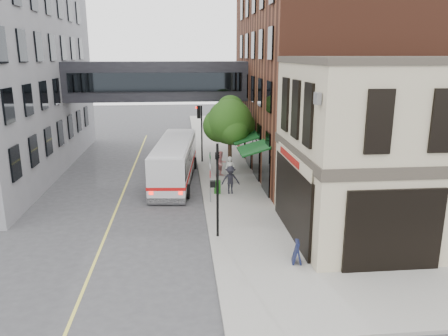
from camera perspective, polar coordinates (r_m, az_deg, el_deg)
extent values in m
plane|color=#38383A|center=(19.27, -1.53, -11.69)|extent=(120.00, 120.00, 0.00)
cube|color=gray|center=(32.51, 0.21, -0.45)|extent=(4.00, 60.00, 0.15)
cube|color=#B7A68C|center=(22.21, 21.83, 1.97)|extent=(10.00, 8.00, 8.15)
cube|color=#38332B|center=(22.20, 21.85, 2.16)|extent=(10.12, 8.12, 0.50)
cube|color=#38332B|center=(21.76, 22.91, 12.89)|extent=(10.12, 8.12, 0.30)
cube|color=black|center=(21.00, 8.85, -4.13)|extent=(0.14, 6.40, 3.40)
cube|color=black|center=(20.99, 8.74, -4.14)|extent=(0.04, 5.90, 3.00)
cube|color=maroon|center=(21.01, 8.50, 1.43)|extent=(0.03, 3.60, 0.32)
cube|color=#522719|center=(34.15, 13.81, 11.64)|extent=(12.00, 18.00, 14.00)
cube|color=#0C3615|center=(31.77, 2.31, 4.58)|extent=(1.80, 13.00, 0.40)
cube|color=black|center=(35.34, -8.71, 11.17)|extent=(14.00, 3.00, 3.00)
cube|color=black|center=(33.79, -8.84, 11.01)|extent=(13.00, 0.08, 1.40)
cube|color=black|center=(36.88, -8.59, 11.31)|extent=(13.00, 0.08, 1.40)
cylinder|color=black|center=(20.25, -0.85, -3.02)|extent=(0.12, 0.12, 4.50)
cube|color=black|center=(20.13, -1.48, -2.09)|extent=(0.25, 0.22, 0.30)
imported|color=black|center=(19.77, -0.87, 2.09)|extent=(0.20, 0.16, 1.00)
cylinder|color=black|center=(34.81, -2.92, 4.46)|extent=(0.12, 0.12, 4.50)
cube|color=black|center=(34.74, -3.29, 5.02)|extent=(0.25, 0.22, 0.30)
cube|color=black|center=(34.54, -3.32, 7.31)|extent=(0.28, 0.28, 1.00)
sphere|color=#FF0C05|center=(34.49, -3.60, 7.88)|extent=(0.18, 0.18, 0.18)
cylinder|color=gray|center=(25.24, -1.79, -1.21)|extent=(0.08, 0.08, 3.00)
cube|color=white|center=(25.06, -1.85, 0.32)|extent=(0.03, 0.75, 0.22)
cube|color=#0C591E|center=(24.93, -1.86, 1.55)|extent=(0.03, 0.70, 0.18)
cube|color=#B20C0C|center=(25.19, -1.84, -0.78)|extent=(0.03, 0.30, 0.40)
cylinder|color=#382619|center=(31.21, 0.76, 1.69)|extent=(0.28, 0.28, 2.80)
sphere|color=#1B4813|center=(30.76, 0.78, 6.05)|extent=(3.20, 3.20, 3.20)
sphere|color=#1B4813|center=(31.41, 2.13, 5.49)|extent=(2.20, 2.20, 2.20)
sphere|color=#1B4813|center=(31.04, -0.58, 5.57)|extent=(2.40, 2.40, 2.40)
sphere|color=#1B4813|center=(31.26, 0.84, 7.67)|extent=(2.00, 2.00, 2.00)
cube|color=#D8CC4C|center=(28.79, -12.98, -3.00)|extent=(0.12, 40.00, 0.01)
cube|color=silver|center=(30.09, -6.44, 0.96)|extent=(3.18, 10.45, 2.59)
cube|color=black|center=(29.99, -6.46, 1.79)|extent=(3.22, 10.28, 0.94)
cube|color=#B20C0C|center=(30.20, -6.41, 0.14)|extent=(3.24, 10.48, 0.20)
cylinder|color=black|center=(26.93, -9.58, -3.07)|extent=(0.35, 0.92, 0.89)
cylinder|color=black|center=(26.66, -4.82, -3.09)|extent=(0.35, 0.92, 0.89)
cylinder|color=black|center=(33.74, -7.68, 0.63)|extent=(0.35, 0.92, 0.89)
cylinder|color=black|center=(33.53, -3.88, 0.64)|extent=(0.35, 0.92, 0.89)
imported|color=silver|center=(29.17, 0.77, -0.25)|extent=(0.77, 0.64, 1.80)
imported|color=pink|center=(30.81, -0.39, 0.58)|extent=(1.11, 1.06, 1.81)
imported|color=black|center=(26.96, 0.85, -1.56)|extent=(1.13, 0.65, 1.74)
cube|color=#164F12|center=(27.14, -0.88, -2.48)|extent=(0.42, 0.38, 0.80)
cube|color=#111533|center=(18.59, 9.51, -10.77)|extent=(0.44, 0.59, 0.96)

